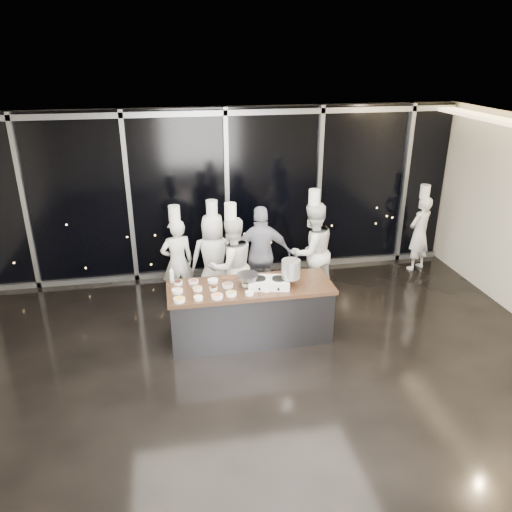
# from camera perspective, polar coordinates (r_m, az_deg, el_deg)

# --- Properties ---
(ground) EXTENTS (9.00, 9.00, 0.00)m
(ground) POSITION_cam_1_polar(r_m,az_deg,el_deg) (7.13, 0.67, -13.07)
(ground) COLOR black
(ground) RESTS_ON ground
(room_shell) EXTENTS (9.02, 7.02, 3.21)m
(room_shell) POSITION_cam_1_polar(r_m,az_deg,el_deg) (6.13, 2.39, 4.40)
(room_shell) COLOR beige
(room_shell) RESTS_ON ground
(window_wall) EXTENTS (8.90, 0.11, 3.20)m
(window_wall) POSITION_cam_1_polar(r_m,az_deg,el_deg) (9.52, -3.36, 7.05)
(window_wall) COLOR black
(window_wall) RESTS_ON ground
(demo_counter) EXTENTS (2.46, 0.86, 0.90)m
(demo_counter) POSITION_cam_1_polar(r_m,az_deg,el_deg) (7.63, -0.64, -6.41)
(demo_counter) COLOR #323237
(demo_counter) RESTS_ON ground
(stove) EXTENTS (0.66, 0.48, 0.14)m
(stove) POSITION_cam_1_polar(r_m,az_deg,el_deg) (7.37, 1.48, -3.05)
(stove) COLOR white
(stove) RESTS_ON demo_counter
(frying_pan) EXTENTS (0.59, 0.39, 0.05)m
(frying_pan) POSITION_cam_1_polar(r_m,az_deg,el_deg) (7.33, -1.03, -2.30)
(frying_pan) COLOR slate
(frying_pan) RESTS_ON stove
(stock_pot) EXTENTS (0.32, 0.32, 0.27)m
(stock_pot) POSITION_cam_1_polar(r_m,az_deg,el_deg) (7.31, 4.01, -1.49)
(stock_pot) COLOR silver
(stock_pot) RESTS_ON stove
(prep_bowls) EXTENTS (1.41, 0.70, 0.05)m
(prep_bowls) POSITION_cam_1_polar(r_m,az_deg,el_deg) (7.28, -5.07, -3.82)
(prep_bowls) COLOR white
(prep_bowls) RESTS_ON demo_counter
(squeeze_bottle) EXTENTS (0.07, 0.07, 0.24)m
(squeeze_bottle) POSITION_cam_1_polar(r_m,az_deg,el_deg) (7.59, -9.62, -2.17)
(squeeze_bottle) COLOR silver
(squeeze_bottle) RESTS_ON demo_counter
(chef_far_left) EXTENTS (0.63, 0.49, 1.78)m
(chef_far_left) POSITION_cam_1_polar(r_m,az_deg,el_deg) (8.61, -8.97, -0.57)
(chef_far_left) COLOR silver
(chef_far_left) RESTS_ON ground
(chef_left) EXTENTS (0.82, 0.56, 1.84)m
(chef_left) POSITION_cam_1_polar(r_m,az_deg,el_deg) (8.62, -4.87, -0.20)
(chef_left) COLOR silver
(chef_left) RESTS_ON ground
(chef_center) EXTENTS (0.97, 0.85, 1.91)m
(chef_center) POSITION_cam_1_polar(r_m,az_deg,el_deg) (8.23, -2.82, -1.07)
(chef_center) COLOR silver
(chef_center) RESTS_ON ground
(guest) EXTENTS (1.04, 0.48, 1.73)m
(guest) POSITION_cam_1_polar(r_m,az_deg,el_deg) (8.59, 0.63, 0.14)
(guest) COLOR #121333
(guest) RESTS_ON ground
(chef_right) EXTENTS (1.02, 0.90, 2.00)m
(chef_right) POSITION_cam_1_polar(r_m,az_deg,el_deg) (8.72, 6.39, 0.54)
(chef_right) COLOR silver
(chef_right) RESTS_ON ground
(chef_side) EXTENTS (0.65, 0.56, 1.75)m
(chef_side) POSITION_cam_1_polar(r_m,az_deg,el_deg) (10.41, 18.18, 2.61)
(chef_side) COLOR silver
(chef_side) RESTS_ON ground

